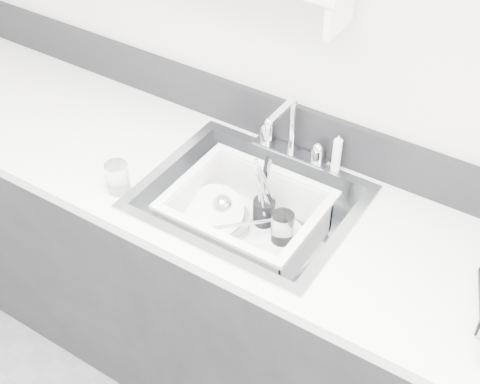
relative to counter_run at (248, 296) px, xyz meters
The scene contains 12 objects.
counter_run is the anchor object (origin of this frame).
backsplash 0.62m from the counter_run, 90.00° to the left, with size 3.20×0.02×0.16m, color black.
sink 0.37m from the counter_run, ahead, with size 0.64×0.52×0.20m, color silver, non-canonical shape.
faucet 0.58m from the counter_run, 90.00° to the left, with size 0.26×0.18×0.23m.
side_sprayer 0.61m from the counter_run, 57.89° to the left, with size 0.03×0.03×0.14m, color white.
wash_tub 0.38m from the counter_run, 92.35° to the right, with size 0.45×0.37×0.18m, color white, non-canonical shape.
plate_stack 0.35m from the counter_run, behind, with size 0.23×0.23×0.09m.
utensil_cup 0.37m from the counter_run, 81.83° to the left, with size 0.07×0.07×0.24m.
ladle 0.35m from the counter_run, 156.98° to the right, with size 0.27×0.10×0.08m, color silver, non-canonical shape.
tumbler_in_tub 0.37m from the counter_run, 20.01° to the left, with size 0.07×0.07×0.10m, color white.
tumbler_counter 0.65m from the counter_run, 152.49° to the right, with size 0.07×0.07×0.10m, color white.
bowl_small 0.35m from the counter_run, 36.37° to the right, with size 0.10×0.10×0.03m, color white.
Camera 1 is at (0.79, -0.09, 2.26)m, focal length 50.00 mm.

